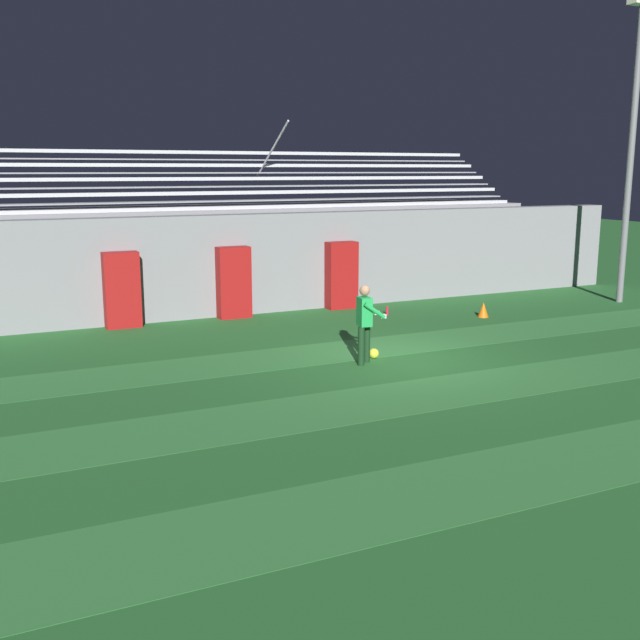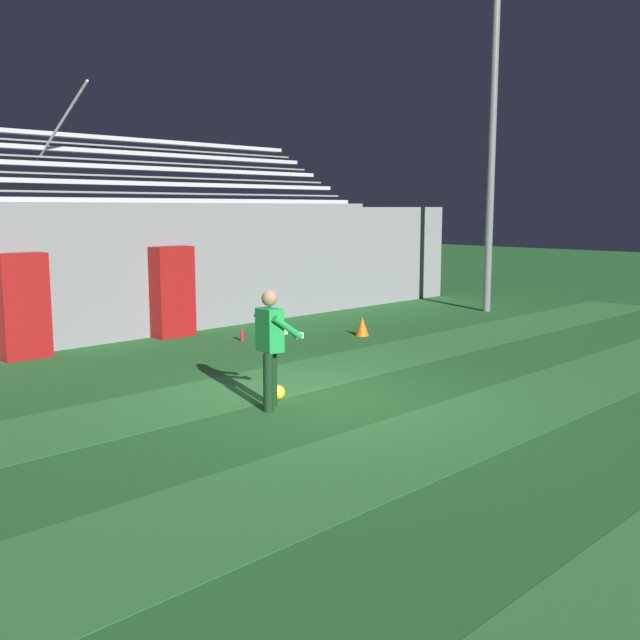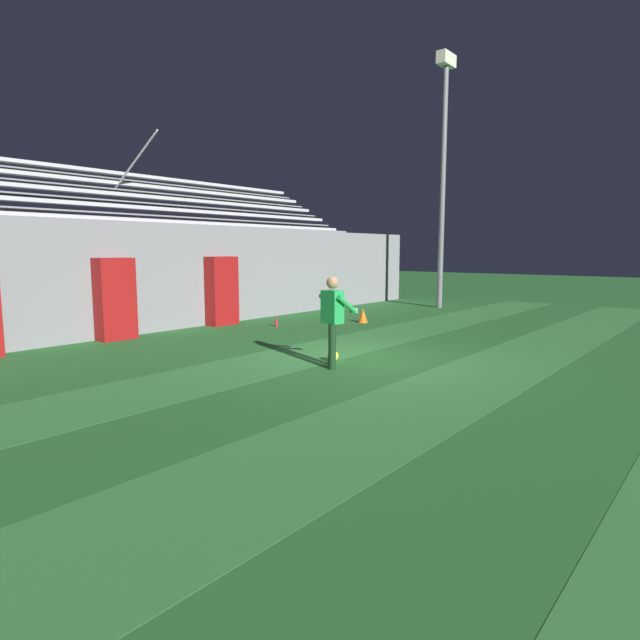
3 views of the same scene
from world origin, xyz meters
name	(u,v)px [view 1 (image 1 of 3)]	position (x,y,z in m)	size (l,w,h in m)	color
ground_plane	(398,359)	(0.00, 0.00, 0.00)	(80.00, 80.00, 0.00)	#286B2D
turf_stripe_near	(616,452)	(0.00, -6.00, 0.00)	(28.00, 1.80, 0.01)	#38843D
turf_stripe_mid	(465,388)	(0.00, -2.40, 0.00)	(28.00, 1.80, 0.01)	#38843D
turf_stripe_far	(371,348)	(0.00, 1.21, 0.00)	(28.00, 1.80, 0.01)	#38843D
back_wall	(282,262)	(0.00, 6.50, 1.40)	(24.00, 0.60, 2.80)	gray
padding_pillar_gate_left	(234,283)	(-1.66, 5.95, 0.98)	(0.90, 0.44, 1.96)	maroon
padding_pillar_gate_right	(342,275)	(1.66, 5.95, 0.98)	(0.90, 0.44, 1.96)	maroon
padding_pillar_far_left	(122,290)	(-4.69, 5.95, 0.98)	(0.90, 0.44, 1.96)	maroon
bleacher_stand	(253,251)	(0.00, 8.84, 1.50)	(18.00, 4.05, 5.43)	gray
floodlight_pole	(634,113)	(9.93, 3.22, 5.65)	(0.90, 0.36, 9.09)	slate
goalkeeper	(365,319)	(-0.83, 0.01, 0.95)	(0.63, 0.64, 1.67)	#143319
soccer_ball	(374,353)	(-0.43, 0.31, 0.11)	(0.22, 0.22, 0.22)	yellow
traffic_cone	(483,310)	(4.60, 3.05, 0.21)	(0.30, 0.30, 0.42)	orange
water_bottle	(387,311)	(2.35, 4.46, 0.12)	(0.07, 0.07, 0.24)	red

